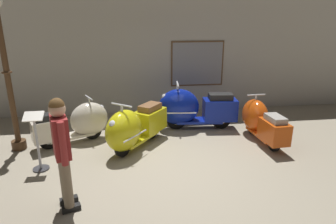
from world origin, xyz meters
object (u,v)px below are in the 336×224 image
lamppost (7,73)px  visitor_0 (62,147)px  scooter_3 (260,120)px  scooter_0 (78,123)px  scooter_1 (133,128)px  info_stanchion (38,147)px  scooter_2 (191,108)px

lamppost → visitor_0: bearing=-57.6°
scooter_3 → visitor_0: 4.22m
scooter_0 → visitor_0: size_ratio=1.01×
scooter_3 → lamppost: lamppost is taller
scooter_3 → lamppost: bearing=84.6°
scooter_0 → scooter_3: scooter_0 is taller
scooter_1 → visitor_0: size_ratio=1.02×
scooter_0 → visitor_0: visitor_0 is taller
visitor_0 → info_stanchion: bearing=101.7°
scooter_3 → info_stanchion: 4.46m
scooter_0 → lamppost: size_ratio=0.54×
lamppost → info_stanchion: lamppost is taller
scooter_1 → scooter_3: scooter_1 is taller
scooter_1 → lamppost: (-2.31, 0.36, 1.10)m
scooter_0 → visitor_0: (0.19, -2.32, 0.49)m
scooter_2 → visitor_0: visitor_0 is taller
scooter_0 → scooter_2: bearing=-15.2°
visitor_0 → scooter_3: bearing=9.3°
scooter_3 → lamppost: 5.19m
scooter_3 → visitor_0: size_ratio=0.98×
lamppost → info_stanchion: size_ratio=2.83×
lamppost → info_stanchion: bearing=-54.9°
scooter_3 → lamppost: (-5.06, 0.18, 1.14)m
scooter_0 → info_stanchion: 1.25m
lamppost → scooter_0: bearing=9.2°
scooter_0 → lamppost: lamppost is taller
scooter_0 → scooter_3: 3.92m
lamppost → scooter_1: bearing=-8.8°
scooter_3 → lamppost: size_ratio=0.53×
scooter_3 → info_stanchion: info_stanchion is taller
scooter_2 → info_stanchion: size_ratio=1.79×
scooter_3 → scooter_1: bearing=90.4°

